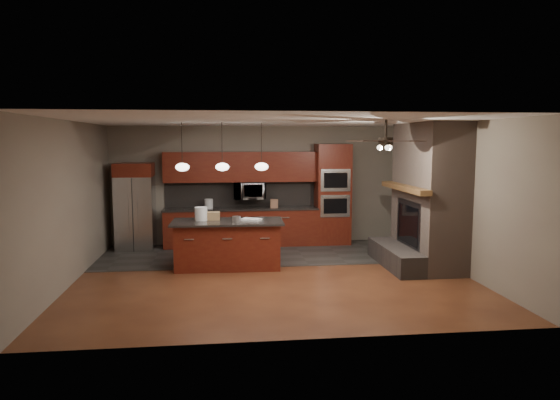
{
  "coord_description": "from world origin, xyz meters",
  "views": [
    {
      "loc": [
        -0.91,
        -8.86,
        2.45
      ],
      "look_at": [
        0.2,
        0.6,
        1.32
      ],
      "focal_mm": 32.0,
      "sensor_mm": 36.0,
      "label": 1
    }
  ],
  "objects": [
    {
      "name": "back_wall",
      "position": [
        0.0,
        3.0,
        1.4
      ],
      "size": [
        7.0,
        0.02,
        2.8
      ],
      "primitive_type": "cube",
      "color": "gray",
      "rests_on": "ground"
    },
    {
      "name": "refrigerator",
      "position": [
        -2.87,
        2.62,
        0.98
      ],
      "size": [
        0.83,
        0.75,
        1.96
      ],
      "color": "silver",
      "rests_on": "ground"
    },
    {
      "name": "microwave",
      "position": [
        -0.27,
        2.75,
        1.3
      ],
      "size": [
        0.73,
        0.41,
        0.5
      ],
      "primitive_type": "imported",
      "color": "silver",
      "rests_on": "back_cabinetry"
    },
    {
      "name": "white_bucket",
      "position": [
        -1.32,
        0.79,
        1.05
      ],
      "size": [
        0.32,
        0.32,
        0.26
      ],
      "primitive_type": "cylinder",
      "rotation": [
        0.0,
        0.0,
        0.4
      ],
      "color": "white",
      "rests_on": "kitchen_island"
    },
    {
      "name": "pendant_center",
      "position": [
        -0.9,
        0.7,
        1.96
      ],
      "size": [
        0.26,
        0.26,
        0.92
      ],
      "color": "black",
      "rests_on": "ceiling"
    },
    {
      "name": "counter_bucket",
      "position": [
        -1.22,
        2.7,
        1.01
      ],
      "size": [
        0.19,
        0.19,
        0.22
      ],
      "primitive_type": "cylinder",
      "rotation": [
        0.0,
        0.0,
        -0.01
      ],
      "color": "silver",
      "rests_on": "back_cabinetry"
    },
    {
      "name": "slate_tile_patch",
      "position": [
        0.0,
        1.8,
        0.01
      ],
      "size": [
        7.0,
        2.4,
        0.01
      ],
      "primitive_type": "cube",
      "color": "#312F2C",
      "rests_on": "ground"
    },
    {
      "name": "left_wall",
      "position": [
        -3.5,
        0.0,
        1.4
      ],
      "size": [
        0.02,
        6.0,
        2.8
      ],
      "primitive_type": "cube",
      "color": "gray",
      "rests_on": "ground"
    },
    {
      "name": "paint_can",
      "position": [
        -0.65,
        0.56,
        0.97
      ],
      "size": [
        0.19,
        0.19,
        0.11
      ],
      "primitive_type": "cylinder",
      "rotation": [
        0.0,
        0.0,
        0.21
      ],
      "color": "silver",
      "rests_on": "kitchen_island"
    },
    {
      "name": "cardboard_box",
      "position": [
        -1.08,
        0.84,
        1.0
      ],
      "size": [
        0.25,
        0.18,
        0.16
      ],
      "primitive_type": "cube",
      "rotation": [
        0.0,
        0.0,
        -0.01
      ],
      "color": "#9E7B51",
      "rests_on": "kitchen_island"
    },
    {
      "name": "ground",
      "position": [
        0.0,
        0.0,
        0.0
      ],
      "size": [
        7.0,
        7.0,
        0.0
      ],
      "primitive_type": "plane",
      "color": "brown",
      "rests_on": "ground"
    },
    {
      "name": "paint_tray",
      "position": [
        -0.35,
        0.69,
        0.94
      ],
      "size": [
        0.44,
        0.38,
        0.04
      ],
      "primitive_type": "cube",
      "rotation": [
        0.0,
        0.0,
        -0.44
      ],
      "color": "white",
      "rests_on": "kitchen_island"
    },
    {
      "name": "ceiling",
      "position": [
        0.0,
        0.0,
        2.8
      ],
      "size": [
        7.0,
        6.0,
        0.02
      ],
      "primitive_type": "cube",
      "color": "white",
      "rests_on": "back_wall"
    },
    {
      "name": "pendant_right",
      "position": [
        -0.15,
        0.7,
        1.96
      ],
      "size": [
        0.26,
        0.26,
        0.92
      ],
      "color": "black",
      "rests_on": "ceiling"
    },
    {
      "name": "right_wall",
      "position": [
        3.5,
        0.0,
        1.4
      ],
      "size": [
        0.02,
        6.0,
        2.8
      ],
      "primitive_type": "cube",
      "color": "gray",
      "rests_on": "ground"
    },
    {
      "name": "back_cabinetry",
      "position": [
        -0.48,
        2.74,
        0.89
      ],
      "size": [
        3.59,
        0.64,
        2.2
      ],
      "color": "maroon",
      "rests_on": "ground"
    },
    {
      "name": "kitchen_island",
      "position": [
        -0.82,
        0.69,
        0.47
      ],
      "size": [
        2.17,
        1.04,
        0.92
      ],
      "rotation": [
        0.0,
        0.0,
        -0.03
      ],
      "color": "maroon",
      "rests_on": "ground"
    },
    {
      "name": "oven_tower",
      "position": [
        1.7,
        2.69,
        1.19
      ],
      "size": [
        0.8,
        0.63,
        2.38
      ],
      "color": "maroon",
      "rests_on": "ground"
    },
    {
      "name": "counter_box",
      "position": [
        0.3,
        2.65,
        1.0
      ],
      "size": [
        0.19,
        0.15,
        0.2
      ],
      "primitive_type": "cube",
      "rotation": [
        0.0,
        0.0,
        -0.08
      ],
      "color": "#9E6D52",
      "rests_on": "back_cabinetry"
    },
    {
      "name": "ceiling_fan",
      "position": [
        1.8,
        -0.8,
        2.46
      ],
      "size": [
        1.27,
        1.33,
        0.41
      ],
      "color": "black",
      "rests_on": "ceiling"
    },
    {
      "name": "pendant_left",
      "position": [
        -1.65,
        0.7,
        1.96
      ],
      "size": [
        0.26,
        0.26,
        0.92
      ],
      "color": "black",
      "rests_on": "ceiling"
    },
    {
      "name": "fireplace_column",
      "position": [
        3.04,
        0.4,
        1.3
      ],
      "size": [
        1.3,
        2.1,
        2.8
      ],
      "color": "#756054",
      "rests_on": "ground"
    }
  ]
}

